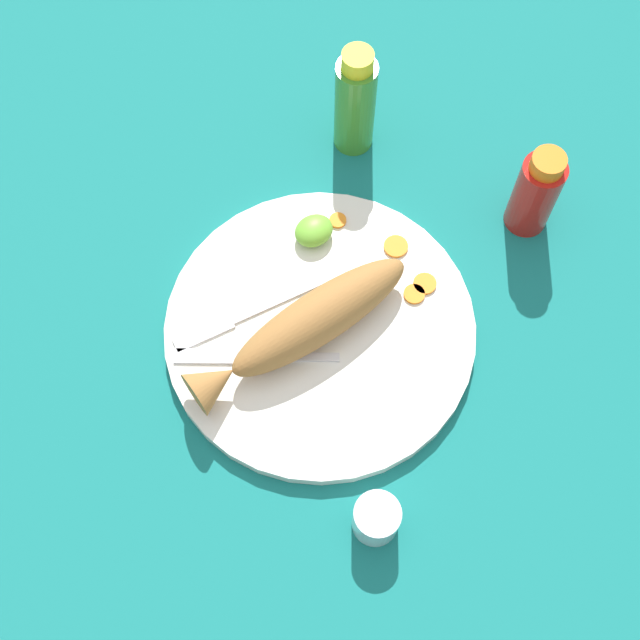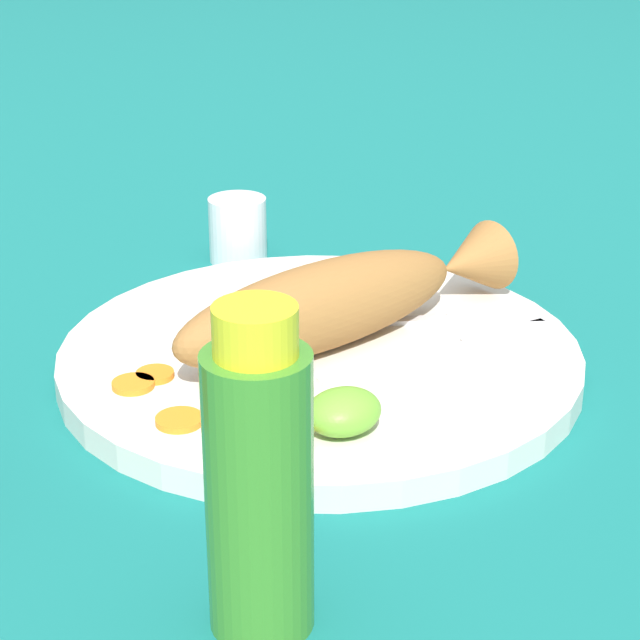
{
  "view_description": "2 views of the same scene",
  "coord_description": "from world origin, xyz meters",
  "px_view_note": "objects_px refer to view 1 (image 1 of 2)",
  "views": [
    {
      "loc": [
        -0.22,
        -0.32,
        0.95
      ],
      "look_at": [
        0.0,
        0.0,
        0.04
      ],
      "focal_mm": 50.0,
      "sensor_mm": 36.0,
      "label": 1
    },
    {
      "loc": [
        0.43,
        0.57,
        0.35
      ],
      "look_at": [
        0.0,
        0.0,
        0.04
      ],
      "focal_mm": 65.0,
      "sensor_mm": 36.0,
      "label": 2
    }
  ],
  "objects_px": {
    "fried_fish": "(305,326)",
    "hot_sauce_bottle_red": "(536,192)",
    "fork_near": "(245,357)",
    "main_plate": "(320,330)",
    "hot_sauce_bottle_green": "(355,102)",
    "salt_cup": "(376,519)",
    "fork_far": "(240,317)"
  },
  "relations": [
    {
      "from": "fork_near",
      "to": "salt_cup",
      "type": "height_order",
      "value": "salt_cup"
    },
    {
      "from": "fork_near",
      "to": "main_plate",
      "type": "bearing_deg",
      "value": -155.9
    },
    {
      "from": "hot_sauce_bottle_red",
      "to": "fork_far",
      "type": "bearing_deg",
      "value": 168.07
    },
    {
      "from": "main_plate",
      "to": "fork_near",
      "type": "relative_size",
      "value": 2.22
    },
    {
      "from": "fork_near",
      "to": "hot_sauce_bottle_green",
      "type": "distance_m",
      "value": 0.33
    },
    {
      "from": "main_plate",
      "to": "salt_cup",
      "type": "bearing_deg",
      "value": -109.3
    },
    {
      "from": "fork_far",
      "to": "hot_sauce_bottle_red",
      "type": "bearing_deg",
      "value": 175.89
    },
    {
      "from": "main_plate",
      "to": "fried_fish",
      "type": "height_order",
      "value": "fried_fish"
    },
    {
      "from": "salt_cup",
      "to": "fork_far",
      "type": "bearing_deg",
      "value": 88.96
    },
    {
      "from": "fork_far",
      "to": "hot_sauce_bottle_red",
      "type": "distance_m",
      "value": 0.37
    },
    {
      "from": "fried_fish",
      "to": "fork_near",
      "type": "bearing_deg",
      "value": 165.16
    },
    {
      "from": "salt_cup",
      "to": "hot_sauce_bottle_red",
      "type": "bearing_deg",
      "value": 28.31
    },
    {
      "from": "fried_fish",
      "to": "fork_near",
      "type": "height_order",
      "value": "fried_fish"
    },
    {
      "from": "fork_near",
      "to": "hot_sauce_bottle_green",
      "type": "height_order",
      "value": "hot_sauce_bottle_green"
    },
    {
      "from": "main_plate",
      "to": "fork_far",
      "type": "xyz_separation_m",
      "value": [
        -0.07,
        0.06,
        0.01
      ]
    },
    {
      "from": "hot_sauce_bottle_red",
      "to": "hot_sauce_bottle_green",
      "type": "xyz_separation_m",
      "value": [
        -0.11,
        0.21,
        0.01
      ]
    },
    {
      "from": "main_plate",
      "to": "hot_sauce_bottle_green",
      "type": "bearing_deg",
      "value": 46.87
    },
    {
      "from": "fork_near",
      "to": "hot_sauce_bottle_red",
      "type": "distance_m",
      "value": 0.38
    },
    {
      "from": "main_plate",
      "to": "hot_sauce_bottle_red",
      "type": "xyz_separation_m",
      "value": [
        0.29,
        -0.02,
        0.05
      ]
    },
    {
      "from": "main_plate",
      "to": "fork_near",
      "type": "distance_m",
      "value": 0.09
    },
    {
      "from": "main_plate",
      "to": "hot_sauce_bottle_red",
      "type": "distance_m",
      "value": 0.3
    },
    {
      "from": "fork_far",
      "to": "salt_cup",
      "type": "bearing_deg",
      "value": 96.78
    },
    {
      "from": "fork_far",
      "to": "hot_sauce_bottle_green",
      "type": "height_order",
      "value": "hot_sauce_bottle_green"
    },
    {
      "from": "main_plate",
      "to": "salt_cup",
      "type": "height_order",
      "value": "salt_cup"
    },
    {
      "from": "fork_far",
      "to": "fried_fish",
      "type": "bearing_deg",
      "value": 136.79
    },
    {
      "from": "fried_fish",
      "to": "salt_cup",
      "type": "relative_size",
      "value": 5.07
    },
    {
      "from": "hot_sauce_bottle_red",
      "to": "hot_sauce_bottle_green",
      "type": "bearing_deg",
      "value": 116.78
    },
    {
      "from": "salt_cup",
      "to": "hot_sauce_bottle_green",
      "type": "bearing_deg",
      "value": 57.71
    },
    {
      "from": "hot_sauce_bottle_green",
      "to": "salt_cup",
      "type": "relative_size",
      "value": 2.96
    },
    {
      "from": "hot_sauce_bottle_green",
      "to": "salt_cup",
      "type": "distance_m",
      "value": 0.49
    },
    {
      "from": "fried_fish",
      "to": "hot_sauce_bottle_red",
      "type": "height_order",
      "value": "hot_sauce_bottle_red"
    },
    {
      "from": "main_plate",
      "to": "hot_sauce_bottle_red",
      "type": "height_order",
      "value": "hot_sauce_bottle_red"
    }
  ]
}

